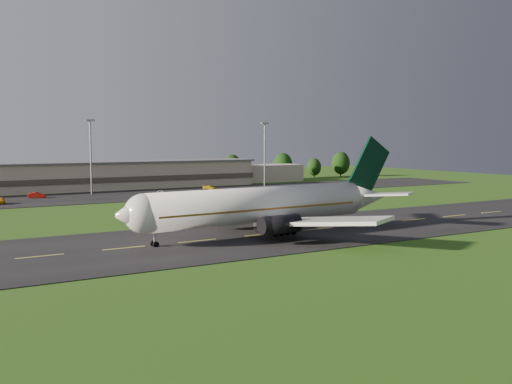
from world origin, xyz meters
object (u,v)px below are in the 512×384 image
light_mast_centre (91,148)px  service_vehicle_d (210,188)px  terminal (82,177)px  service_vehicle_c (161,193)px  airliner (264,206)px  service_vehicle_b (37,195)px  light_mast_east (265,147)px  service_vehicle_a (0,201)px

light_mast_centre → service_vehicle_d: 36.11m
terminal → service_vehicle_d: bearing=-31.1°
terminal → service_vehicle_c: bearing=-63.2°
light_mast_centre → service_vehicle_d: bearing=-5.7°
airliner → service_vehicle_c: (9.00, 68.39, -3.95)m
service_vehicle_b → service_vehicle_d: service_vehicle_b is taller
light_mast_centre → light_mast_east: same height
light_mast_east → service_vehicle_b: (-69.60, -2.81, -11.90)m
light_mast_east → service_vehicle_a: 81.23m
light_mast_centre → service_vehicle_b: 19.04m
light_mast_east → service_vehicle_d: light_mast_east is taller
light_mast_east → service_vehicle_a: (-79.27, -13.15, -11.88)m
terminal → light_mast_east: size_ratio=7.13×
terminal → service_vehicle_c: size_ratio=32.96×
airliner → service_vehicle_c: 69.10m
service_vehicle_b → service_vehicle_c: service_vehicle_b is taller
airliner → service_vehicle_b: size_ratio=11.48×
terminal → service_vehicle_c: (14.00, -27.75, -3.28)m
terminal → service_vehicle_a: (-25.67, -29.34, -3.14)m
service_vehicle_c → service_vehicle_d: service_vehicle_c is taller
airliner → terminal: (-5.00, 96.14, -0.67)m
service_vehicle_b → service_vehicle_d: 48.48m
terminal → service_vehicle_a: 39.11m
service_vehicle_b → service_vehicle_d: size_ratio=1.08×
terminal → light_mast_east: bearing=-16.8°
airliner → terminal: bearing=90.1°
service_vehicle_a → service_vehicle_c: (39.68, 1.59, -0.14)m
light_mast_east → service_vehicle_c: 42.97m
airliner → light_mast_centre: (-6.40, 79.96, 8.08)m
airliner → service_vehicle_b: (-21.00, 77.15, -3.83)m
service_vehicle_a → service_vehicle_b: service_vehicle_a is taller
airliner → service_vehicle_d: size_ratio=12.38×
terminal → light_mast_centre: 18.45m
terminal → light_mast_centre: bearing=-95.0°
service_vehicle_a → service_vehicle_d: service_vehicle_a is taller
service_vehicle_a → service_vehicle_c: 39.71m
airliner → terminal: 96.27m
airliner → service_vehicle_d: airliner is taller
airliner → service_vehicle_d: bearing=67.3°
airliner → service_vehicle_a: airliner is taller
service_vehicle_a → service_vehicle_b: size_ratio=0.99×
airliner → light_mast_centre: 80.62m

